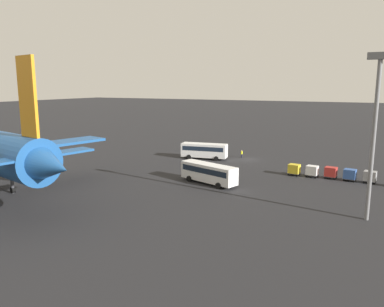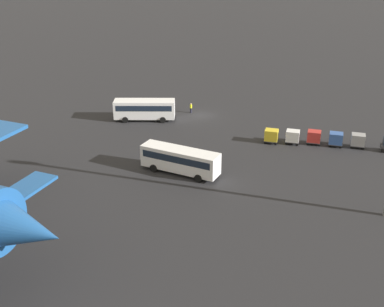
{
  "view_description": "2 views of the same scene",
  "coord_description": "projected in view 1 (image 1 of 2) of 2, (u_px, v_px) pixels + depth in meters",
  "views": [
    {
      "loc": [
        -25.14,
        77.83,
        16.25
      ],
      "look_at": [
        2.46,
        22.83,
        4.88
      ],
      "focal_mm": 35.0,
      "sensor_mm": 36.0,
      "label": 1
    },
    {
      "loc": [
        -10.98,
        77.84,
        27.75
      ],
      "look_at": [
        -2.81,
        27.13,
        4.88
      ],
      "focal_mm": 45.0,
      "sensor_mm": 36.0,
      "label": 2
    }
  ],
  "objects": [
    {
      "name": "worker_person",
      "position": [
        242.0,
        154.0,
        84.05
      ],
      "size": [
        0.38,
        0.38,
        1.74
      ],
      "color": "#1E1E2D",
      "rests_on": "ground"
    },
    {
      "name": "shuttle_bus_near",
      "position": [
        204.0,
        150.0,
        82.75
      ],
      "size": [
        10.37,
        4.37,
        3.4
      ],
      "rotation": [
        0.0,
        0.0,
        0.15
      ],
      "color": "white",
      "rests_on": "ground"
    },
    {
      "name": "light_pole",
      "position": [
        375.0,
        122.0,
        43.5
      ],
      "size": [
        2.8,
        0.7,
        19.86
      ],
      "color": "slate",
      "rests_on": "ground"
    },
    {
      "name": "cargo_cart_yellow",
      "position": [
        294.0,
        169.0,
        67.63
      ],
      "size": [
        2.19,
        1.91,
        2.06
      ],
      "rotation": [
        0.0,
        0.0,
        -0.12
      ],
      "color": "#38383D",
      "rests_on": "ground"
    },
    {
      "name": "cargo_cart_blue",
      "position": [
        350.0,
        174.0,
        63.7
      ],
      "size": [
        2.19,
        1.91,
        2.06
      ],
      "rotation": [
        0.0,
        0.0,
        -0.12
      ],
      "color": "#38383D",
      "rests_on": "ground"
    },
    {
      "name": "cargo_cart_grey",
      "position": [
        370.0,
        176.0,
        62.32
      ],
      "size": [
        2.19,
        1.91,
        2.06
      ],
      "rotation": [
        0.0,
        0.0,
        -0.12
      ],
      "color": "#38383D",
      "rests_on": "ground"
    },
    {
      "name": "shuttle_bus_far",
      "position": [
        209.0,
        172.0,
        61.97
      ],
      "size": [
        10.74,
        5.61,
        3.3
      ],
      "rotation": [
        0.0,
        0.0,
        -0.31
      ],
      "color": "white",
      "rests_on": "ground"
    },
    {
      "name": "cargo_cart_white",
      "position": [
        312.0,
        171.0,
        66.4
      ],
      "size": [
        2.19,
        1.91,
        2.06
      ],
      "rotation": [
        0.0,
        0.0,
        -0.12
      ],
      "color": "#38383D",
      "rests_on": "ground"
    },
    {
      "name": "cargo_cart_red",
      "position": [
        331.0,
        172.0,
        65.32
      ],
      "size": [
        2.19,
        1.91,
        2.06
      ],
      "rotation": [
        0.0,
        0.0,
        -0.12
      ],
      "color": "#38383D",
      "rests_on": "ground"
    },
    {
      "name": "ground_plane",
      "position": [
        248.0,
        159.0,
        82.44
      ],
      "size": [
        600.0,
        600.0,
        0.0
      ],
      "primitive_type": "plane",
      "color": "#232326"
    }
  ]
}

